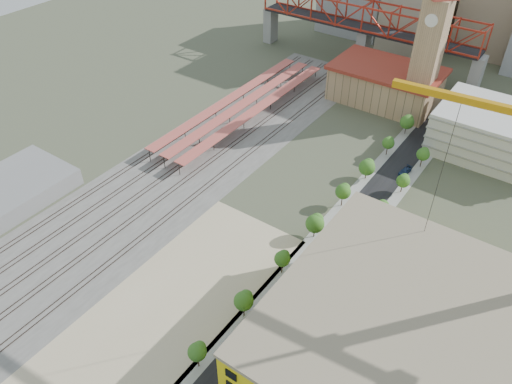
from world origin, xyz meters
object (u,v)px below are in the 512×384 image
Objects in this scene: construction_building at (399,346)px; site_trailer_d at (300,282)px; site_trailer_a at (240,354)px; clock_tower at (432,33)px; site_trailer_b at (249,343)px; site_trailer_c at (291,292)px.

construction_building is 5.30× the size of site_trailer_d.
site_trailer_d reaches higher than site_trailer_a.
clock_tower is at bearing 108.78° from construction_building.
site_trailer_b is (-26.00, -10.73, -8.11)m from construction_building.
construction_building is 28.68m from site_trailer_d.
site_trailer_a is at bearing -103.06° from site_trailer_d.
site_trailer_a is at bearing -152.21° from construction_building.
site_trailer_c is 3.57m from site_trailer_d.
construction_building is 5.32× the size of site_trailer_b.
site_trailer_a is 0.93× the size of site_trailer_b.
clock_tower is 5.45× the size of site_trailer_d.
site_trailer_b reaches higher than site_trailer_a.
site_trailer_d is at bearing 102.28° from site_trailer_b.
site_trailer_a is 2.98m from site_trailer_b.
construction_building is at bearing -1.10° from site_trailer_c.
site_trailer_d is at bearing 160.93° from construction_building.
construction_building is 30.51m from site_trailer_a.
site_trailer_a is at bearing -79.33° from site_trailer_c.
site_trailer_d is at bearing -84.98° from clock_tower.
clock_tower reaches higher than site_trailer_d.
site_trailer_c is at bearing 102.28° from site_trailer_b.
clock_tower is at bearing 81.96° from site_trailer_d.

